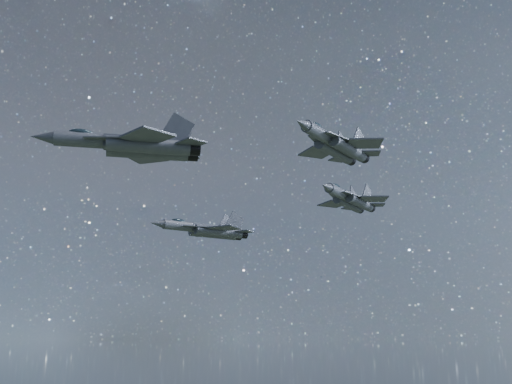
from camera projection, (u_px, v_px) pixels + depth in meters
jet_lead at (134, 145)px, 67.10m from camera, size 18.96×12.46×4.87m
jet_left at (208, 230)px, 102.34m from camera, size 18.37×12.94×4.65m
jet_right at (336, 145)px, 72.46m from camera, size 16.42×10.94×4.17m
jet_slot at (350, 200)px, 95.80m from camera, size 17.51×11.57×4.47m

